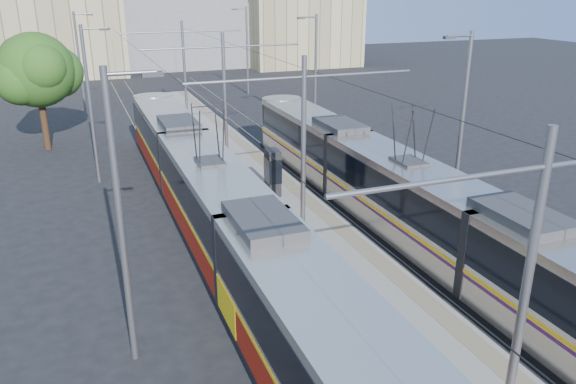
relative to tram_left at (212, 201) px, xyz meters
name	(u,v)px	position (x,y,z in m)	size (l,w,h in m)	color
ground	(407,340)	(3.60, -8.76, -1.70)	(160.00, 160.00, 0.00)	black
platform	(241,169)	(3.60, 8.24, -1.55)	(4.00, 50.00, 0.30)	gray
tactile_strip_left	(216,169)	(2.15, 8.24, -1.40)	(0.70, 50.00, 0.01)	gray
tactile_strip_right	(266,164)	(5.05, 8.24, -1.40)	(0.70, 50.00, 0.01)	gray
rails	(241,171)	(3.60, 8.24, -1.69)	(8.71, 70.00, 0.03)	gray
tram_left	(212,201)	(0.00, 0.00, 0.00)	(2.43, 32.32, 5.50)	black
tram_right	(406,197)	(7.20, -2.75, 0.15)	(2.43, 30.40, 5.50)	black
catenary	(255,100)	(3.60, 5.39, 2.82)	(9.20, 70.00, 7.00)	slate
street_lamps	(220,85)	(3.60, 12.24, 2.48)	(15.18, 38.22, 8.00)	slate
shelter	(273,171)	(3.78, 3.43, -0.24)	(0.68, 1.04, 2.21)	black
tree	(42,71)	(-6.24, 17.22, 3.17)	(4.96, 4.59, 7.21)	#382314
building_left	(45,8)	(-6.40, 51.24, 5.77)	(16.32, 12.24, 14.93)	tan
building_centre	(180,5)	(9.60, 55.24, 5.72)	(18.36, 14.28, 14.83)	gray
building_right	(299,23)	(23.60, 49.24, 3.58)	(14.28, 10.20, 10.56)	tan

